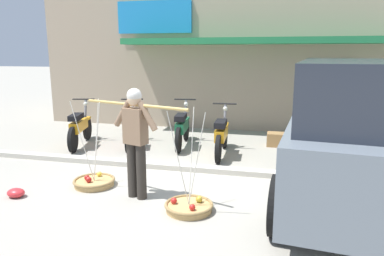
# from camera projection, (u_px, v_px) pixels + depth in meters

# --- Properties ---
(ground_plane) EXTENTS (90.00, 90.00, 0.00)m
(ground_plane) POSITION_uv_depth(u_px,v_px,m) (170.00, 182.00, 6.21)
(ground_plane) COLOR #9E998C
(sidewalk_curb) EXTENTS (20.00, 0.24, 0.10)m
(sidewalk_curb) POSITION_uv_depth(u_px,v_px,m) (180.00, 167.00, 6.87)
(sidewalk_curb) COLOR #BAB4A5
(sidewalk_curb) RESTS_ON ground
(fruit_vendor) EXTENTS (1.81, 0.62, 1.70)m
(fruit_vendor) POSITION_uv_depth(u_px,v_px,m) (136.00, 136.00, 5.36)
(fruit_vendor) COLOR #2D2823
(fruit_vendor) RESTS_ON ground
(fruit_basket_left_side) EXTENTS (0.69, 0.69, 1.45)m
(fruit_basket_left_side) POSITION_uv_depth(u_px,v_px,m) (189.00, 206.00, 5.06)
(fruit_basket_left_side) COLOR tan
(fruit_basket_left_side) RESTS_ON ground
(fruit_basket_right_side) EXTENTS (0.69, 0.69, 1.45)m
(fruit_basket_right_side) POSITION_uv_depth(u_px,v_px,m) (94.00, 181.00, 6.03)
(fruit_basket_right_side) COLOR tan
(fruit_basket_right_side) RESTS_ON ground
(motorcycle_nearest_shop) EXTENTS (0.66, 1.78, 1.09)m
(motorcycle_nearest_shop) POSITION_uv_depth(u_px,v_px,m) (80.00, 127.00, 8.54)
(motorcycle_nearest_shop) COLOR black
(motorcycle_nearest_shop) RESTS_ON ground
(motorcycle_second_in_row) EXTENTS (0.69, 1.77, 1.09)m
(motorcycle_second_in_row) POSITION_uv_depth(u_px,v_px,m) (131.00, 127.00, 8.52)
(motorcycle_second_in_row) COLOR black
(motorcycle_second_in_row) RESTS_ON ground
(motorcycle_third_in_row) EXTENTS (0.54, 1.82, 1.09)m
(motorcycle_third_in_row) POSITION_uv_depth(u_px,v_px,m) (182.00, 128.00, 8.50)
(motorcycle_third_in_row) COLOR black
(motorcycle_third_in_row) RESTS_ON ground
(motorcycle_end_of_row) EXTENTS (0.54, 1.82, 1.09)m
(motorcycle_end_of_row) POSITION_uv_depth(u_px,v_px,m) (222.00, 135.00, 7.76)
(motorcycle_end_of_row) COLOR black
(motorcycle_end_of_row) RESTS_ON ground
(parked_truck) EXTENTS (2.53, 4.97, 2.10)m
(parked_truck) POSITION_uv_depth(u_px,v_px,m) (362.00, 128.00, 5.17)
(parked_truck) COLOR slate
(parked_truck) RESTS_ON ground
(storefront_building) EXTENTS (13.00, 6.00, 4.20)m
(storefront_building) POSITION_uv_depth(u_px,v_px,m) (261.00, 56.00, 12.18)
(storefront_building) COLOR tan
(storefront_building) RESTS_ON ground
(plastic_litter_bag) EXTENTS (0.28, 0.22, 0.14)m
(plastic_litter_bag) POSITION_uv_depth(u_px,v_px,m) (16.00, 193.00, 5.55)
(plastic_litter_bag) COLOR red
(plastic_litter_bag) RESTS_ON ground
(wooden_crate) EXTENTS (0.44, 0.36, 0.32)m
(wooden_crate) POSITION_uv_depth(u_px,v_px,m) (276.00, 139.00, 8.58)
(wooden_crate) COLOR olive
(wooden_crate) RESTS_ON ground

